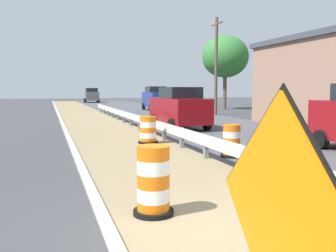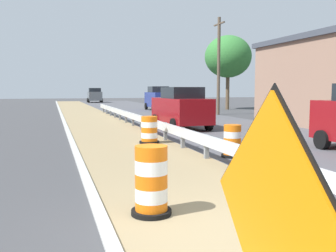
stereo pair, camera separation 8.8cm
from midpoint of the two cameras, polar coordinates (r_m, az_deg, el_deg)
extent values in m
plane|color=#3D3D3F|center=(5.35, 6.01, -16.29)|extent=(160.00, 160.00, 0.00)
cube|color=#8E7A56|center=(5.60, 11.89, -15.31)|extent=(3.61, 120.00, 0.01)
cube|color=#ADADA8|center=(5.00, -8.46, -17.86)|extent=(0.20, 120.00, 0.11)
cube|color=slate|center=(7.35, 18.36, -7.58)|extent=(0.12, 0.12, 0.70)
cube|color=slate|center=(9.05, 10.69, -4.95)|extent=(0.12, 0.12, 0.70)
cube|color=slate|center=(10.86, 5.55, -3.11)|extent=(0.12, 0.12, 0.70)
cube|color=slate|center=(12.75, 1.91, -1.80)|extent=(0.12, 0.12, 0.70)
cube|color=slate|center=(14.67, -0.77, -0.82)|extent=(0.12, 0.12, 0.70)
cube|color=slate|center=(16.63, -2.83, -0.07)|extent=(0.12, 0.12, 0.70)
cube|color=slate|center=(18.61, -4.46, 0.53)|extent=(0.12, 0.12, 0.70)
cube|color=slate|center=(20.59, -5.77, 1.01)|extent=(0.12, 0.12, 0.70)
cube|color=slate|center=(22.59, -6.85, 1.40)|extent=(0.12, 0.12, 0.70)
cube|color=slate|center=(24.60, -7.75, 1.73)|extent=(0.12, 0.12, 0.70)
cube|color=slate|center=(26.61, -8.52, 2.01)|extent=(0.12, 0.12, 0.70)
cube|color=slate|center=(28.63, -9.18, 2.25)|extent=(0.12, 0.12, 0.70)
cube|color=slate|center=(30.65, -9.75, 2.46)|extent=(0.12, 0.12, 0.70)
cube|color=slate|center=(32.67, -10.26, 2.64)|extent=(0.12, 0.12, 0.70)
cube|color=orange|center=(2.87, 15.45, -11.94)|extent=(0.08, 1.70, 1.70)
cube|color=black|center=(2.88, 15.76, -11.89)|extent=(0.07, 1.80, 1.80)
cylinder|color=orange|center=(6.12, -2.65, -12.30)|extent=(0.52, 0.52, 0.22)
cylinder|color=white|center=(6.05, -2.66, -10.30)|extent=(0.52, 0.52, 0.22)
cylinder|color=orange|center=(6.00, -2.66, -8.27)|extent=(0.52, 0.52, 0.22)
cylinder|color=white|center=(5.95, -2.67, -6.19)|extent=(0.52, 0.52, 0.22)
cylinder|color=orange|center=(5.91, -2.68, -4.09)|extent=(0.52, 0.52, 0.22)
cylinder|color=black|center=(6.14, -2.64, -12.93)|extent=(0.65, 0.65, 0.08)
cylinder|color=orange|center=(11.25, 9.39, -4.17)|extent=(0.51, 0.51, 0.19)
cylinder|color=white|center=(11.22, 9.41, -3.21)|extent=(0.51, 0.51, 0.19)
cylinder|color=orange|center=(11.19, 9.42, -2.24)|extent=(0.51, 0.51, 0.19)
cylinder|color=white|center=(11.17, 9.44, -1.27)|extent=(0.51, 0.51, 0.19)
cylinder|color=orange|center=(11.15, 9.45, -0.29)|extent=(0.51, 0.51, 0.19)
cylinder|color=black|center=(11.26, 9.39, -4.45)|extent=(0.64, 0.64, 0.08)
cylinder|color=orange|center=(13.90, -3.20, -2.22)|extent=(0.60, 0.60, 0.20)
cylinder|color=white|center=(13.87, -3.21, -1.40)|extent=(0.60, 0.60, 0.20)
cylinder|color=orange|center=(13.85, -3.21, -0.58)|extent=(0.60, 0.60, 0.20)
cylinder|color=white|center=(13.83, -3.22, 0.24)|extent=(0.60, 0.60, 0.20)
cylinder|color=orange|center=(13.81, -3.22, 1.07)|extent=(0.60, 0.60, 0.20)
cylinder|color=black|center=(13.91, -3.20, -2.47)|extent=(0.75, 0.75, 0.08)
cube|color=#4C5156|center=(58.10, -11.59, 4.48)|extent=(2.03, 4.07, 1.30)
cube|color=black|center=(57.93, -11.59, 5.40)|extent=(1.79, 1.90, 0.56)
cylinder|color=black|center=(59.37, -12.61, 3.86)|extent=(0.24, 0.65, 0.64)
cylinder|color=black|center=(59.52, -10.75, 3.90)|extent=(0.24, 0.65, 0.64)
cylinder|color=black|center=(56.72, -12.44, 3.79)|extent=(0.24, 0.65, 0.64)
cylinder|color=black|center=(56.88, -10.49, 3.83)|extent=(0.24, 0.65, 0.64)
cube|color=navy|center=(35.70, -1.92, 4.03)|extent=(1.91, 4.68, 1.38)
cube|color=black|center=(35.86, -2.00, 5.58)|extent=(1.65, 2.18, 0.56)
cylinder|color=black|center=(34.48, 0.12, 2.83)|extent=(0.24, 0.65, 0.64)
cylinder|color=black|center=(34.03, -2.73, 2.78)|extent=(0.24, 0.65, 0.64)
cylinder|color=black|center=(37.42, -1.17, 3.04)|extent=(0.24, 0.65, 0.64)
cylinder|color=black|center=(37.01, -3.81, 3.00)|extent=(0.24, 0.65, 0.64)
cube|color=maroon|center=(19.15, 1.54, 2.42)|extent=(1.96, 4.41, 1.22)
cube|color=black|center=(18.96, 1.74, 5.08)|extent=(1.69, 2.06, 0.56)
cylinder|color=black|center=(20.24, -2.32, 0.86)|extent=(0.24, 0.65, 0.64)
cylinder|color=black|center=(20.85, 2.41, 1.00)|extent=(0.24, 0.65, 0.64)
cylinder|color=black|center=(17.54, 0.50, 0.14)|extent=(0.24, 0.65, 0.64)
cylinder|color=black|center=(18.24, 5.82, 0.32)|extent=(0.24, 0.65, 0.64)
cylinder|color=black|center=(13.51, 22.00, -1.91)|extent=(0.23, 0.64, 0.64)
cylinder|color=brown|center=(29.60, 7.23, 8.94)|extent=(0.24, 0.24, 7.47)
cube|color=brown|center=(29.96, 7.31, 15.13)|extent=(0.12, 1.80, 0.10)
cylinder|color=brown|center=(37.64, 8.55, 5.07)|extent=(0.36, 0.36, 3.36)
ellipsoid|color=#337533|center=(37.78, 8.62, 10.38)|extent=(4.55, 4.55, 4.10)
camera|label=1|loc=(0.04, -90.27, -0.03)|focal=40.13mm
camera|label=2|loc=(0.04, 89.73, 0.03)|focal=40.13mm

